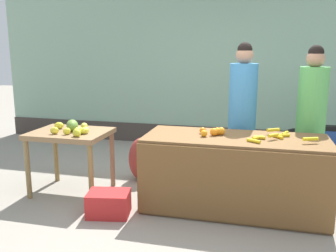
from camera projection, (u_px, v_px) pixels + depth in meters
name	position (u px, v px, depth m)	size (l,w,h in m)	color
ground_plane	(194.00, 204.00, 4.22)	(24.00, 24.00, 0.00)	gray
market_wall_back	(223.00, 64.00, 6.53)	(8.64, 0.23, 3.08)	#8CB299
fruit_stall_counter	(234.00, 174.00, 4.01)	(1.97, 0.82, 0.83)	brown
side_table_wooden	(71.00, 140.00, 4.45)	(0.92, 0.72, 0.78)	olive
banana_bunch_pile	(273.00, 136.00, 3.86)	(0.70, 0.56, 0.07)	gold
orange_pile	(214.00, 132.00, 4.02)	(0.29, 0.22, 0.09)	orange
mango_papaya_pile	(74.00, 128.00, 4.36)	(0.57, 0.52, 0.14)	#D4CE3E
vendor_woman_blue_shirt	(242.00, 117.00, 4.53)	(0.34, 0.34, 1.84)	#33333D
vendor_woman_green_shirt	(311.00, 121.00, 4.39)	(0.34, 0.34, 1.81)	#33333D
parked_motorcycle	(331.00, 147.00, 5.15)	(1.60, 0.18, 0.88)	black
produce_crate	(109.00, 204.00, 3.91)	(0.44, 0.32, 0.26)	red
produce_sack	(142.00, 159.00, 4.94)	(0.36, 0.30, 0.60)	maroon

